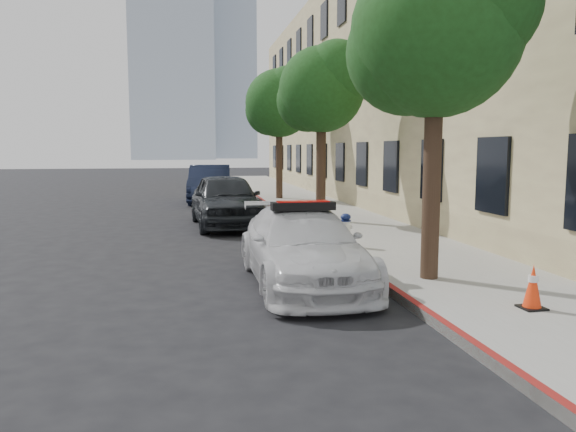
# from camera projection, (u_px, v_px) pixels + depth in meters

# --- Properties ---
(ground) EXTENTS (120.00, 120.00, 0.00)m
(ground) POSITION_uv_depth(u_px,v_px,m) (248.00, 268.00, 11.09)
(ground) COLOR black
(ground) RESTS_ON ground
(sidewalk) EXTENTS (3.20, 50.00, 0.15)m
(sidewalk) POSITION_uv_depth(u_px,v_px,m) (314.00, 209.00, 21.49)
(sidewalk) COLOR gray
(sidewalk) RESTS_ON ground
(curb_strip) EXTENTS (0.12, 50.00, 0.15)m
(curb_strip) POSITION_uv_depth(u_px,v_px,m) (274.00, 209.00, 21.22)
(curb_strip) COLOR maroon
(curb_strip) RESTS_ON ground
(building) EXTENTS (8.00, 36.00, 10.00)m
(building) POSITION_uv_depth(u_px,v_px,m) (406.00, 93.00, 26.77)
(building) COLOR tan
(building) RESTS_ON ground
(tower_left) EXTENTS (18.00, 14.00, 60.00)m
(tower_left) POSITION_uv_depth(u_px,v_px,m) (172.00, 23.00, 124.12)
(tower_left) COLOR #9EA8B7
(tower_left) RESTS_ON ground
(tower_right) EXTENTS (14.00, 14.00, 44.00)m
(tower_right) POSITION_uv_depth(u_px,v_px,m) (226.00, 71.00, 142.00)
(tower_right) COLOR #9EA8B7
(tower_right) RESTS_ON ground
(tree_near) EXTENTS (2.92, 2.82, 5.62)m
(tree_near) POSITION_uv_depth(u_px,v_px,m) (438.00, 30.00, 9.13)
(tree_near) COLOR black
(tree_near) RESTS_ON sidewalk
(tree_mid) EXTENTS (2.77, 2.64, 5.43)m
(tree_mid) POSITION_uv_depth(u_px,v_px,m) (323.00, 89.00, 16.96)
(tree_mid) COLOR black
(tree_mid) RESTS_ON sidewalk
(tree_far) EXTENTS (3.10, 3.00, 5.81)m
(tree_far) POSITION_uv_depth(u_px,v_px,m) (280.00, 103.00, 24.75)
(tree_far) COLOR black
(tree_far) RESTS_ON sidewalk
(police_car) EXTENTS (1.88, 4.54, 1.46)m
(police_car) POSITION_uv_depth(u_px,v_px,m) (303.00, 247.00, 9.72)
(police_car) COLOR silver
(police_car) RESTS_ON ground
(parked_car_mid) EXTENTS (2.19, 4.86, 1.62)m
(parked_car_mid) POSITION_uv_depth(u_px,v_px,m) (226.00, 200.00, 17.05)
(parked_car_mid) COLOR black
(parked_car_mid) RESTS_ON ground
(parked_car_far) EXTENTS (2.06, 5.10, 1.65)m
(parked_car_far) POSITION_uv_depth(u_px,v_px,m) (210.00, 184.00, 24.62)
(parked_car_far) COLOR black
(parked_car_far) RESTS_ON ground
(fire_hydrant) EXTENTS (0.32, 0.29, 0.75)m
(fire_hydrant) POSITION_uv_depth(u_px,v_px,m) (346.00, 230.00, 12.69)
(fire_hydrant) COLOR white
(fire_hydrant) RESTS_ON sidewalk
(traffic_cone) EXTENTS (0.34, 0.34, 0.62)m
(traffic_cone) POSITION_uv_depth(u_px,v_px,m) (533.00, 287.00, 7.73)
(traffic_cone) COLOR black
(traffic_cone) RESTS_ON sidewalk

